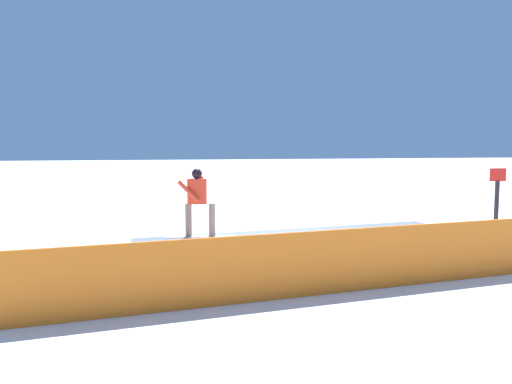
# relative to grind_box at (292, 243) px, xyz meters

# --- Properties ---
(ground_plane) EXTENTS (120.00, 120.00, 0.00)m
(ground_plane) POSITION_rel_grind_box_xyz_m (0.00, 0.00, -0.23)
(ground_plane) COLOR white
(grind_box) EXTENTS (7.13, 1.70, 0.50)m
(grind_box) POSITION_rel_grind_box_xyz_m (0.00, 0.00, 0.00)
(grind_box) COLOR white
(grind_box) RESTS_ON ground_plane
(snowboarder) EXTENTS (1.54, 0.46, 1.46)m
(snowboarder) POSITION_rel_grind_box_xyz_m (2.14, 0.32, 1.07)
(snowboarder) COLOR silver
(snowboarder) RESTS_ON grind_box
(safety_fence) EXTENTS (10.45, 1.66, 1.07)m
(safety_fence) POSITION_rel_grind_box_xyz_m (0.00, 3.12, 0.31)
(safety_fence) COLOR orange
(safety_fence) RESTS_ON ground_plane
(trail_marker) EXTENTS (0.40, 0.10, 1.92)m
(trail_marker) POSITION_rel_grind_box_xyz_m (-4.70, 0.63, 0.80)
(trail_marker) COLOR #262628
(trail_marker) RESTS_ON ground_plane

